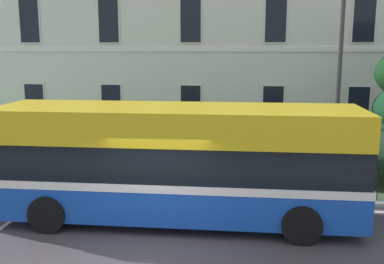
{
  "coord_description": "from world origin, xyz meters",
  "views": [
    {
      "loc": [
        1.86,
        -8.91,
        4.6
      ],
      "look_at": [
        0.44,
        5.23,
        1.92
      ],
      "focal_mm": 41.8,
      "sensor_mm": 36.0,
      "label": 1
    }
  ],
  "objects_px": {
    "single_decker_bus": "(178,162)",
    "georgian_townhouse": "(201,6)",
    "street_lamp_post": "(339,70)",
    "litter_bin": "(180,173)"
  },
  "relations": [
    {
      "from": "single_decker_bus",
      "to": "street_lamp_post",
      "type": "height_order",
      "value": "street_lamp_post"
    },
    {
      "from": "georgian_townhouse",
      "to": "street_lamp_post",
      "type": "distance_m",
      "value": 11.66
    },
    {
      "from": "single_decker_bus",
      "to": "litter_bin",
      "type": "xyz_separation_m",
      "value": [
        -0.25,
        2.3,
        -0.97
      ]
    },
    {
      "from": "single_decker_bus",
      "to": "georgian_townhouse",
      "type": "bearing_deg",
      "value": 92.44
    },
    {
      "from": "georgian_townhouse",
      "to": "litter_bin",
      "type": "height_order",
      "value": "georgian_townhouse"
    },
    {
      "from": "single_decker_bus",
      "to": "litter_bin",
      "type": "bearing_deg",
      "value": 96.7
    },
    {
      "from": "litter_bin",
      "to": "street_lamp_post",
      "type": "bearing_deg",
      "value": 8.78
    },
    {
      "from": "street_lamp_post",
      "to": "litter_bin",
      "type": "bearing_deg",
      "value": -171.22
    },
    {
      "from": "single_decker_bus",
      "to": "street_lamp_post",
      "type": "bearing_deg",
      "value": 33.54
    },
    {
      "from": "street_lamp_post",
      "to": "litter_bin",
      "type": "relative_size",
      "value": 6.2
    }
  ]
}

